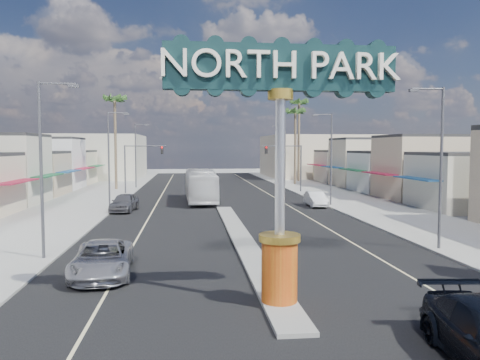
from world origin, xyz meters
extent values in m
plane|color=gray|center=(0.00, 30.00, 0.00)|extent=(160.00, 160.00, 0.00)
cube|color=black|center=(0.00, 30.00, 0.01)|extent=(20.00, 120.00, 0.01)
cube|color=gray|center=(0.00, 14.00, 0.08)|extent=(1.30, 30.00, 0.16)
cube|color=gray|center=(-14.00, 30.00, 0.06)|extent=(8.00, 120.00, 0.12)
cube|color=gray|center=(14.00, 30.00, 0.06)|extent=(8.00, 120.00, 0.12)
cube|color=beige|center=(-24.00, 43.00, 3.00)|extent=(12.00, 42.00, 6.00)
cube|color=#B7B29E|center=(24.00, 43.00, 3.00)|extent=(12.00, 42.00, 6.00)
cube|color=#B7B29E|center=(-22.00, 75.00, 4.00)|extent=(20.00, 20.00, 8.00)
cube|color=beige|center=(22.00, 75.00, 4.00)|extent=(20.00, 20.00, 8.00)
cylinder|color=red|center=(0.00, 2.00, 1.26)|extent=(1.30, 1.30, 2.20)
cylinder|color=gold|center=(0.00, 2.00, 2.49)|extent=(1.50, 1.50, 0.25)
cylinder|color=#B7B7BC|center=(0.00, 2.00, 5.01)|extent=(0.36, 0.36, 4.80)
cylinder|color=gold|center=(0.00, 2.00, 7.58)|extent=(0.90, 0.90, 0.35)
cube|color=black|center=(0.00, 2.00, 8.51)|extent=(8.20, 0.50, 1.60)
cylinder|color=#47474C|center=(-11.00, 44.00, 3.00)|extent=(0.18, 0.18, 6.00)
cylinder|color=#47474C|center=(-8.50, 44.00, 5.90)|extent=(5.00, 0.12, 0.12)
cube|color=black|center=(-6.50, 44.00, 5.40)|extent=(0.32, 0.32, 1.00)
sphere|color=red|center=(-6.50, 43.82, 5.72)|extent=(0.22, 0.22, 0.22)
cylinder|color=#47474C|center=(11.00, 44.00, 3.00)|extent=(0.18, 0.18, 6.00)
cylinder|color=#47474C|center=(8.50, 44.00, 5.90)|extent=(5.00, 0.12, 0.12)
cube|color=black|center=(6.50, 44.00, 5.40)|extent=(0.32, 0.32, 1.00)
sphere|color=red|center=(6.50, 43.82, 5.72)|extent=(0.22, 0.22, 0.22)
cylinder|color=#47474C|center=(-10.60, 10.00, 4.50)|extent=(0.16, 0.16, 9.00)
cylinder|color=#47474C|center=(-9.70, 10.00, 8.90)|extent=(1.80, 0.10, 0.10)
cube|color=#47474C|center=(-8.90, 10.00, 8.80)|extent=(0.50, 0.22, 0.15)
cylinder|color=#47474C|center=(-10.60, 30.00, 4.50)|extent=(0.16, 0.16, 9.00)
cylinder|color=#47474C|center=(-9.70, 30.00, 8.90)|extent=(1.80, 0.10, 0.10)
cube|color=#47474C|center=(-8.90, 30.00, 8.80)|extent=(0.50, 0.22, 0.15)
cylinder|color=#47474C|center=(-10.60, 52.00, 4.50)|extent=(0.16, 0.16, 9.00)
cylinder|color=#47474C|center=(-9.70, 52.00, 8.90)|extent=(1.80, 0.10, 0.10)
cube|color=#47474C|center=(-8.90, 52.00, 8.80)|extent=(0.50, 0.22, 0.15)
cylinder|color=#47474C|center=(10.60, 10.00, 4.50)|extent=(0.16, 0.16, 9.00)
cylinder|color=#47474C|center=(9.70, 10.00, 8.90)|extent=(1.80, 0.10, 0.10)
cube|color=#47474C|center=(8.90, 10.00, 8.80)|extent=(0.50, 0.22, 0.15)
cylinder|color=#47474C|center=(10.60, 30.00, 4.50)|extent=(0.16, 0.16, 9.00)
cylinder|color=#47474C|center=(9.70, 30.00, 8.90)|extent=(1.80, 0.10, 0.10)
cube|color=#47474C|center=(8.90, 30.00, 8.80)|extent=(0.50, 0.22, 0.15)
cylinder|color=#47474C|center=(10.60, 52.00, 4.50)|extent=(0.16, 0.16, 9.00)
cylinder|color=#47474C|center=(9.70, 52.00, 8.90)|extent=(1.80, 0.10, 0.10)
cube|color=#47474C|center=(8.90, 52.00, 8.80)|extent=(0.50, 0.22, 0.15)
cylinder|color=brown|center=(-13.00, 50.00, 6.00)|extent=(0.36, 0.36, 12.00)
cylinder|color=brown|center=(13.00, 56.00, 5.50)|extent=(0.36, 0.36, 11.00)
cylinder|color=brown|center=(15.00, 62.00, 6.50)|extent=(0.36, 0.36, 13.00)
imported|color=#ADACB1|center=(-7.10, 6.73, 0.76)|extent=(2.91, 5.64, 1.52)
imported|color=#5A5A5E|center=(-9.00, 28.09, 0.82)|extent=(2.43, 4.97, 1.63)
imported|color=white|center=(9.00, 29.67, 0.72)|extent=(1.68, 4.42, 1.44)
imported|color=silver|center=(-2.00, 35.03, 1.69)|extent=(3.20, 12.21, 3.38)
camera|label=1|loc=(-3.23, -14.36, 5.73)|focal=35.00mm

